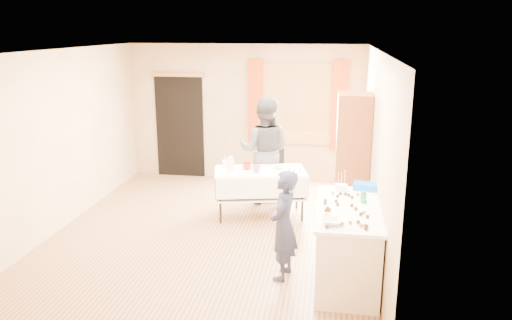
% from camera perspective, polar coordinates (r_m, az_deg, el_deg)
% --- Properties ---
extents(floor, '(4.50, 5.50, 0.02)m').
position_cam_1_polar(floor, '(7.39, -4.99, -8.30)').
color(floor, '#9E7047').
rests_on(floor, ground).
extents(ceiling, '(4.50, 5.50, 0.02)m').
position_cam_1_polar(ceiling, '(6.80, -5.50, 12.44)').
color(ceiling, white).
rests_on(ceiling, floor).
extents(wall_back, '(4.50, 0.02, 2.60)m').
position_cam_1_polar(wall_back, '(9.62, -1.28, 5.40)').
color(wall_back, tan).
rests_on(wall_back, floor).
extents(wall_front, '(4.50, 0.02, 2.60)m').
position_cam_1_polar(wall_front, '(4.47, -13.80, -6.52)').
color(wall_front, tan).
rests_on(wall_front, floor).
extents(wall_left, '(0.02, 5.50, 2.60)m').
position_cam_1_polar(wall_left, '(7.83, -21.51, 2.11)').
color(wall_left, tan).
rests_on(wall_left, floor).
extents(wall_right, '(0.02, 5.50, 2.60)m').
position_cam_1_polar(wall_right, '(6.80, 13.59, 0.92)').
color(wall_right, tan).
rests_on(wall_right, floor).
extents(window_frame, '(1.32, 0.06, 1.52)m').
position_cam_1_polar(window_frame, '(9.43, 4.70, 6.38)').
color(window_frame, olive).
rests_on(window_frame, wall_back).
extents(window_pane, '(1.20, 0.02, 1.40)m').
position_cam_1_polar(window_pane, '(9.42, 4.70, 6.37)').
color(window_pane, white).
rests_on(window_pane, wall_back).
extents(curtain_left, '(0.28, 0.06, 1.65)m').
position_cam_1_polar(curtain_left, '(9.47, -0.06, 6.47)').
color(curtain_left, '#AE3810').
rests_on(curtain_left, wall_back).
extents(curtain_right, '(0.28, 0.06, 1.65)m').
position_cam_1_polar(curtain_right, '(9.36, 9.47, 6.16)').
color(curtain_right, '#AE3810').
rests_on(curtain_right, wall_back).
extents(doorway, '(0.95, 0.04, 2.00)m').
position_cam_1_polar(doorway, '(9.96, -8.70, 3.80)').
color(doorway, black).
rests_on(doorway, floor).
extents(door_lintel, '(1.05, 0.06, 0.08)m').
position_cam_1_polar(door_lintel, '(9.78, -8.99, 9.63)').
color(door_lintel, olive).
rests_on(door_lintel, wall_back).
extents(cabinet, '(0.50, 0.60, 1.95)m').
position_cam_1_polar(cabinet, '(7.73, 10.95, 0.28)').
color(cabinet, brown).
rests_on(cabinet, floor).
extents(counter, '(0.74, 1.56, 0.91)m').
position_cam_1_polar(counter, '(5.99, 10.33, -9.42)').
color(counter, beige).
rests_on(counter, floor).
extents(party_table, '(1.54, 1.02, 0.75)m').
position_cam_1_polar(party_table, '(7.83, 0.48, -3.29)').
color(party_table, black).
rests_on(party_table, floor).
extents(chair, '(0.52, 0.52, 0.98)m').
position_cam_1_polar(chair, '(8.87, 2.15, -2.14)').
color(chair, black).
rests_on(chair, floor).
extents(girl, '(0.59, 0.48, 1.33)m').
position_cam_1_polar(girl, '(5.88, 3.18, -7.45)').
color(girl, '#1E213D').
rests_on(girl, floor).
extents(woman, '(0.97, 0.80, 1.79)m').
position_cam_1_polar(woman, '(8.35, 1.00, 1.08)').
color(woman, black).
rests_on(woman, floor).
extents(soda_can, '(0.08, 0.08, 0.12)m').
position_cam_1_polar(soda_can, '(5.97, 12.17, -4.26)').
color(soda_can, '#17824C').
rests_on(soda_can, counter).
extents(mixing_bowl, '(0.23, 0.23, 0.05)m').
position_cam_1_polar(mixing_bowl, '(5.30, 8.62, -6.96)').
color(mixing_bowl, white).
rests_on(mixing_bowl, counter).
extents(foam_block, '(0.16, 0.11, 0.08)m').
position_cam_1_polar(foam_block, '(6.37, 9.70, -3.11)').
color(foam_block, white).
rests_on(foam_block, counter).
extents(blue_basket, '(0.33, 0.25, 0.08)m').
position_cam_1_polar(blue_basket, '(6.47, 12.42, -2.96)').
color(blue_basket, blue).
rests_on(blue_basket, counter).
extents(pitcher, '(0.14, 0.14, 0.22)m').
position_cam_1_polar(pitcher, '(7.63, -2.95, -0.58)').
color(pitcher, silver).
rests_on(pitcher, party_table).
extents(cup_red, '(0.23, 0.23, 0.11)m').
position_cam_1_polar(cup_red, '(7.76, -1.05, -0.71)').
color(cup_red, red).
rests_on(cup_red, party_table).
extents(cup_rainbow, '(0.15, 0.15, 0.12)m').
position_cam_1_polar(cup_rainbow, '(7.58, 0.04, -1.06)').
color(cup_rainbow, red).
rests_on(cup_rainbow, party_table).
extents(small_bowl, '(0.17, 0.17, 0.05)m').
position_cam_1_polar(small_bowl, '(7.83, 2.64, -0.79)').
color(small_bowl, white).
rests_on(small_bowl, party_table).
extents(pastry_tray, '(0.32, 0.26, 0.02)m').
position_cam_1_polar(pastry_tray, '(7.68, 4.40, -1.28)').
color(pastry_tray, white).
rests_on(pastry_tray, party_table).
extents(bottle, '(0.11, 0.11, 0.17)m').
position_cam_1_polar(bottle, '(7.89, -3.59, -0.23)').
color(bottle, white).
rests_on(bottle, party_table).
extents(cake_balls, '(0.51, 1.13, 0.04)m').
position_cam_1_polar(cake_balls, '(5.71, 10.31, -5.47)').
color(cake_balls, '#3F2314').
rests_on(cake_balls, counter).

